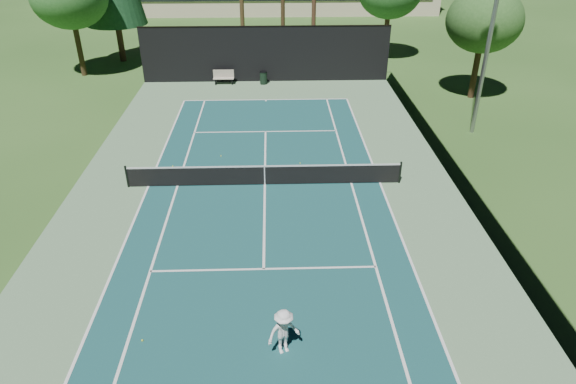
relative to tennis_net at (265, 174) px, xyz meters
name	(u,v)px	position (x,y,z in m)	size (l,w,h in m)	color
ground	(265,185)	(0.00, 0.00, -0.56)	(160.00, 160.00, 0.00)	#315A21
apron_slab	(265,185)	(0.00, 0.00, -0.55)	(18.00, 32.00, 0.01)	#648C62
court_surface	(265,185)	(0.00, 0.00, -0.55)	(10.97, 23.77, 0.01)	#184D4E
court_lines	(265,184)	(0.00, 0.00, -0.54)	(11.07, 23.87, 0.01)	white
tennis_net	(265,174)	(0.00, 0.00, 0.00)	(12.90, 0.10, 1.10)	black
fence	(264,146)	(0.00, 0.06, 1.45)	(18.04, 32.05, 4.03)	black
player	(284,332)	(0.63, -10.32, 0.22)	(1.01, 0.58, 1.56)	white
tennis_ball_a	(142,340)	(-3.68, -9.79, -0.52)	(0.07, 0.07, 0.07)	#B9D530
tennis_ball_b	(221,156)	(-2.33, 3.17, -0.52)	(0.07, 0.07, 0.07)	gold
tennis_ball_c	(300,163)	(1.79, 2.19, -0.52)	(0.07, 0.07, 0.07)	#BAD430
tennis_ball_d	(173,166)	(-4.67, 2.04, -0.52)	(0.07, 0.07, 0.07)	#C1DD32
park_bench	(224,77)	(-3.09, 15.46, -0.01)	(1.50, 0.45, 1.02)	beige
trash_bin	(263,78)	(-0.19, 15.36, -0.08)	(0.56, 0.56, 0.95)	black
decid_tree_b	(484,20)	(14.00, 12.00, 4.52)	(4.80, 4.80, 7.14)	#4C3320
light_pole	(494,17)	(12.00, 6.00, 5.90)	(0.90, 0.25, 12.22)	#919399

